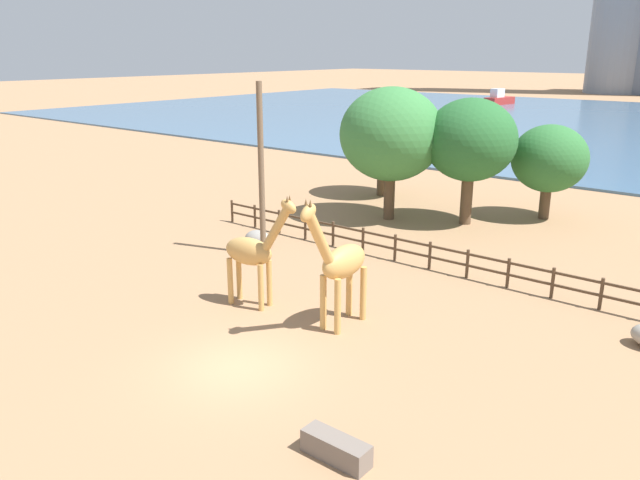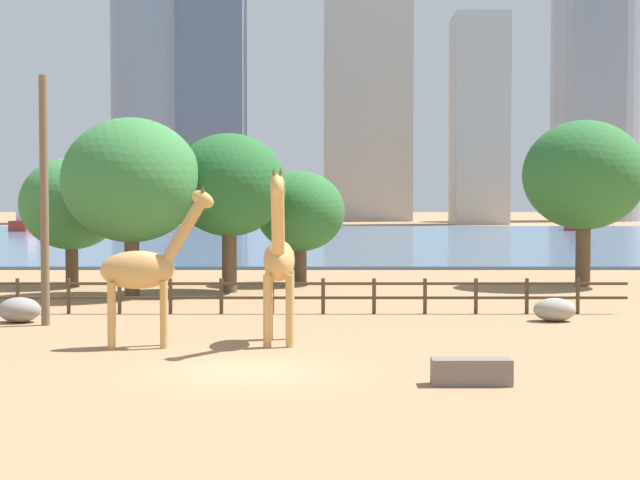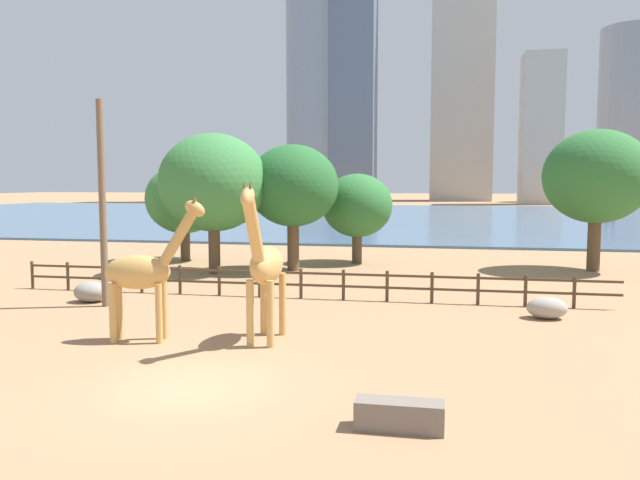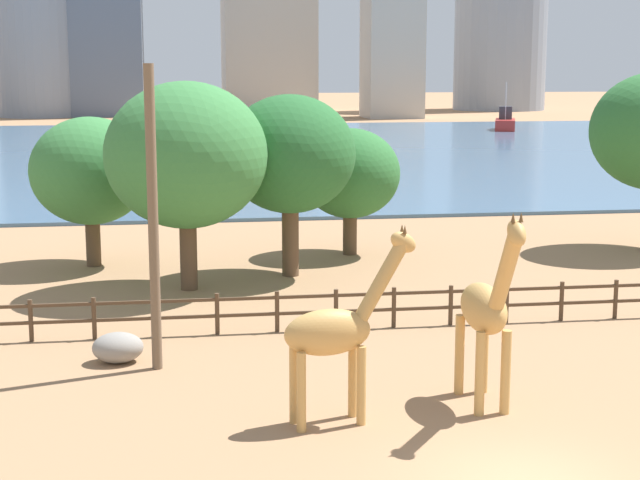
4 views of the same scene
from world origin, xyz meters
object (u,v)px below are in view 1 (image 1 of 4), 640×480
object	(u,v)px
tree_center_broad	(383,138)
tree_right_small	(549,159)
giraffe_tall	(253,252)
feeding_trough	(336,448)
tree_right_tall	(470,140)
utility_pole	(261,171)
tree_left_small	(391,135)
giraffe_companion	(341,263)
boat_ferry	(499,99)
boulder_by_pole	(258,239)

from	to	relation	value
tree_center_broad	tree_right_small	world-z (taller)	tree_center_broad
giraffe_tall	feeding_trough	xyz separation A→B (m)	(8.39, -5.62, -1.91)
feeding_trough	tree_right_tall	distance (m)	23.63
utility_pole	tree_right_small	bearing A→B (deg)	62.23
tree_left_small	feeding_trough	bearing A→B (deg)	-60.14
tree_center_broad	utility_pole	bearing A→B (deg)	-79.08
giraffe_companion	tree_center_broad	xyz separation A→B (m)	(-10.76, 18.82, 1.53)
tree_right_small	giraffe_companion	bearing A→B (deg)	-90.64
tree_right_tall	boat_ferry	size ratio (longest dim) A/B	1.06
utility_pole	tree_left_small	world-z (taller)	utility_pole
utility_pole	boat_ferry	xyz separation A→B (m)	(-27.33, 89.95, -2.98)
giraffe_companion	boat_ferry	world-z (taller)	giraffe_companion
tree_right_tall	boulder_by_pole	bearing A→B (deg)	-119.74
feeding_trough	boat_ferry	distance (m)	108.04
utility_pole	feeding_trough	world-z (taller)	utility_pole
utility_pole	boulder_by_pole	xyz separation A→B (m)	(-1.10, 0.73, -3.71)
giraffe_tall	boulder_by_pole	world-z (taller)	giraffe_tall
giraffe_tall	boulder_by_pole	bearing A→B (deg)	123.68
giraffe_companion	feeding_trough	xyz separation A→B (m)	(4.61, -6.21, -2.12)
tree_center_broad	tree_right_small	size ratio (longest dim) A/B	1.11
giraffe_tall	tree_right_tall	distance (m)	16.56
giraffe_tall	tree_center_broad	distance (m)	20.70
giraffe_companion	utility_pole	distance (m)	9.17
feeding_trough	tree_right_tall	xyz separation A→B (m)	(-7.50, 21.95, 4.50)
feeding_trough	giraffe_companion	bearing A→B (deg)	126.59
tree_left_small	utility_pole	bearing A→B (deg)	-96.14
tree_left_small	tree_right_small	world-z (taller)	tree_left_small
boat_ferry	giraffe_companion	bearing A→B (deg)	-148.87
giraffe_companion	tree_right_small	bearing A→B (deg)	178.26
tree_left_small	tree_center_broad	bearing A→B (deg)	127.79
boat_ferry	boulder_by_pole	bearing A→B (deg)	-153.02
boulder_by_pole	tree_center_broad	xyz separation A→B (m)	(-1.71, 13.85, 3.52)
giraffe_tall	feeding_trough	world-z (taller)	giraffe_tall
tree_center_broad	boat_ferry	world-z (taller)	tree_center_broad
boulder_by_pole	giraffe_tall	bearing A→B (deg)	-46.53
giraffe_companion	boat_ferry	size ratio (longest dim) A/B	0.75
utility_pole	boat_ferry	bearing A→B (deg)	106.90
boulder_by_pole	tree_right_tall	size ratio (longest dim) A/B	0.20
giraffe_tall	tree_left_small	world-z (taller)	tree_left_small
utility_pole	feeding_trough	size ratio (longest dim) A/B	4.60
utility_pole	boat_ferry	size ratio (longest dim) A/B	1.23
boulder_by_pole	tree_right_small	xyz separation A→B (m)	(9.27, 14.79, 3.14)
giraffe_companion	tree_left_small	size ratio (longest dim) A/B	0.66
boulder_by_pole	tree_center_broad	size ratio (longest dim) A/B	0.23
tree_center_broad	giraffe_companion	bearing A→B (deg)	-60.24
utility_pole	tree_center_broad	size ratio (longest dim) A/B	1.34
tree_center_broad	boulder_by_pole	bearing A→B (deg)	-82.94
tree_left_small	giraffe_tall	bearing A→B (deg)	-77.76
feeding_trough	tree_right_tall	size ratio (longest dim) A/B	0.25
giraffe_companion	feeding_trough	size ratio (longest dim) A/B	2.81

